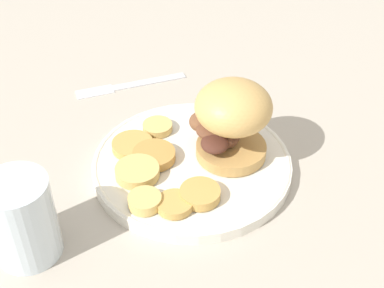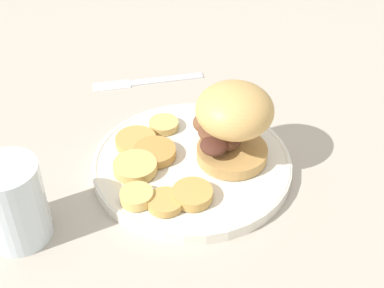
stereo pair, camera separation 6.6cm
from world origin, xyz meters
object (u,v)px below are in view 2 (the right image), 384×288
at_px(dinner_plate, 192,164).
at_px(drinking_glass, 13,202).
at_px(sandwich, 232,121).
at_px(fork, 147,81).

xyz_separation_m(dinner_plate, drinking_glass, (-0.00, -0.22, 0.04)).
bearing_deg(drinking_glass, sandwich, 85.84).
distance_m(dinner_plate, drinking_glass, 0.22).
height_order(dinner_plate, fork, dinner_plate).
relative_size(dinner_plate, sandwich, 2.16).
xyz_separation_m(sandwich, fork, (-0.23, -0.01, -0.07)).
height_order(sandwich, drinking_glass, sandwich).
bearing_deg(dinner_plate, fork, 169.51).
bearing_deg(drinking_glass, fork, 129.45).
xyz_separation_m(dinner_plate, fork, (-0.22, 0.04, -0.01)).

